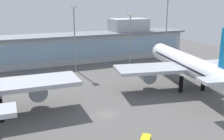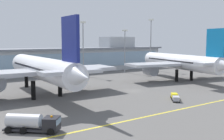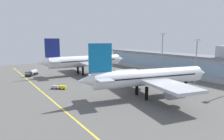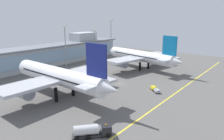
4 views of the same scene
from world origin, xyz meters
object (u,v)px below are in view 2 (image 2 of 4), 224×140
at_px(apron_light_mast_west, 151,37).
at_px(apron_light_mast_centre, 83,40).
at_px(apron_light_mast_east, 125,44).
at_px(airliner_near_right, 179,62).
at_px(baggage_tug_near, 175,97).
at_px(fuel_tanker_truck, 34,123).
at_px(airliner_near_left, 43,69).

xyz_separation_m(apron_light_mast_west, apron_light_mast_centre, (-36.83, 0.83, -1.40)).
height_order(apron_light_mast_centre, apron_light_mast_east, apron_light_mast_centre).
bearing_deg(airliner_near_right, apron_light_mast_centre, 48.94).
relative_size(airliner_near_right, baggage_tug_near, 9.44).
bearing_deg(apron_light_mast_east, apron_light_mast_west, 1.53).
height_order(apron_light_mast_west, apron_light_mast_east, apron_light_mast_west).
xyz_separation_m(fuel_tanker_truck, apron_light_mast_west, (76.49, 55.13, 14.68)).
height_order(airliner_near_right, fuel_tanker_truck, airliner_near_right).
bearing_deg(baggage_tug_near, airliner_near_left, 87.86).
xyz_separation_m(airliner_near_left, baggage_tug_near, (25.01, -23.39, -6.42)).
bearing_deg(airliner_near_left, airliner_near_right, -89.45).
height_order(baggage_tug_near, apron_light_mast_west, apron_light_mast_west).
bearing_deg(airliner_near_right, baggage_tug_near, 141.08).
xyz_separation_m(fuel_tanker_truck, baggage_tug_near, (36.31, 2.81, -0.72)).
bearing_deg(apron_light_mast_east, apron_light_mast_centre, 176.51).
bearing_deg(apron_light_mast_east, fuel_tanker_truck, -137.79).
distance_m(baggage_tug_near, apron_light_mast_centre, 55.06).
relative_size(apron_light_mast_west, apron_light_mast_centre, 1.11).
xyz_separation_m(airliner_near_right, apron_light_mast_east, (-3.02, 29.38, 6.44)).
bearing_deg(airliner_near_left, apron_light_mast_east, -58.29).
bearing_deg(apron_light_mast_east, baggage_tug_near, -114.81).
height_order(fuel_tanker_truck, apron_light_mast_west, apron_light_mast_west).
relative_size(apron_light_mast_west, apron_light_mast_east, 1.28).
height_order(baggage_tug_near, apron_light_mast_east, apron_light_mast_east).
relative_size(fuel_tanker_truck, apron_light_mast_centre, 0.38).
bearing_deg(fuel_tanker_truck, airliner_near_right, 62.85).
relative_size(baggage_tug_near, apron_light_mast_centre, 0.23).
bearing_deg(baggage_tug_near, airliner_near_right, -9.24).
xyz_separation_m(airliner_near_right, baggage_tug_near, (-27.00, -22.51, -5.91)).
distance_m(airliner_near_left, apron_light_mast_west, 71.88).
bearing_deg(airliner_near_left, fuel_tanker_truck, 158.20).
bearing_deg(apron_light_mast_west, airliner_near_right, -113.84).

